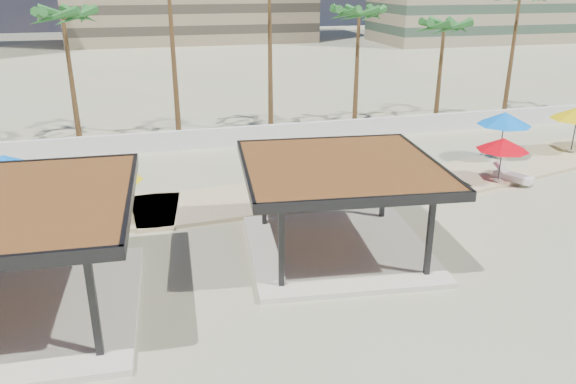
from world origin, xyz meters
name	(u,v)px	position (x,y,z in m)	size (l,w,h in m)	color
ground	(307,268)	(0.00, 0.00, 0.00)	(200.00, 200.00, 0.00)	tan
promenade	(301,189)	(2.00, 7.67, 0.06)	(44.45, 7.97, 0.24)	#C6B284
boundary_wall	(232,137)	(0.00, 16.00, 0.60)	(56.00, 0.30, 1.20)	silver
pavilion_central	(339,199)	(1.52, 1.01, 2.11)	(7.66, 7.66, 3.53)	beige
pavilion_west	(4,249)	(-9.47, -0.61, 2.30)	(7.98, 7.98, 3.85)	beige
umbrella_a	(4,163)	(-11.14, 8.43, 2.25)	(3.33, 3.33, 2.41)	beige
umbrella_b	(110,174)	(-6.70, 5.80, 2.21)	(2.68, 2.68, 2.36)	beige
umbrella_c	(503,144)	(11.68, 5.80, 2.11)	(2.73, 2.73, 2.25)	beige
umbrella_d	(505,119)	(14.08, 9.20, 2.44)	(3.70, 3.70, 2.63)	beige
lounger_a	(113,205)	(-6.78, 7.10, 0.36)	(1.16, 2.08, 0.75)	white
lounger_b	(409,186)	(6.87, 5.86, 0.40)	(0.89, 2.44, 0.91)	white
lounger_c	(513,176)	(12.54, 5.84, 0.36)	(1.51, 2.04, 0.75)	white
palm_c	(63,20)	(-9.00, 18.10, 7.47)	(3.00, 3.00, 8.60)	brown
palm_f	(359,17)	(9.00, 18.60, 7.30)	(3.00, 3.00, 8.41)	brown
palm_g	(444,29)	(15.00, 18.20, 6.47)	(3.00, 3.00, 7.53)	brown
palm_h	(520,0)	(21.00, 18.80, 8.24)	(3.00, 3.00, 9.41)	brown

